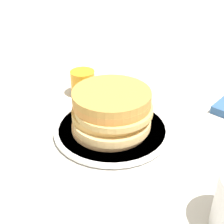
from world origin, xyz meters
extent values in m
plane|color=#BCB7AD|center=(0.00, 0.00, 0.00)|extent=(4.00, 4.00, 0.00)
cylinder|color=white|center=(-0.01, -0.02, 0.01)|extent=(0.25, 0.25, 0.01)
cylinder|color=white|center=(-0.01, -0.02, 0.01)|extent=(0.27, 0.27, 0.01)
cylinder|color=tan|center=(-0.01, -0.01, 0.02)|extent=(0.18, 0.18, 0.01)
cylinder|color=#D8B271|center=(-0.01, -0.02, 0.03)|extent=(0.18, 0.18, 0.02)
cylinder|color=tan|center=(0.00, -0.01, 0.05)|extent=(0.18, 0.18, 0.01)
cylinder|color=tan|center=(-0.01, -0.02, 0.06)|extent=(0.18, 0.18, 0.01)
cylinder|color=#C07F3B|center=(0.00, -0.01, 0.08)|extent=(0.18, 0.18, 0.02)
cylinder|color=#B4833C|center=(0.00, -0.01, 0.09)|extent=(0.18, 0.18, 0.02)
cylinder|color=orange|center=(0.14, 0.12, 0.04)|extent=(0.07, 0.07, 0.07)
camera|label=1|loc=(-0.57, -0.21, 0.42)|focal=50.00mm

